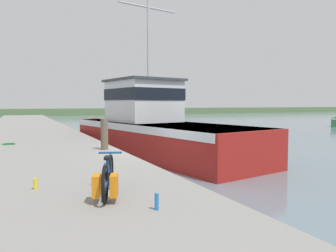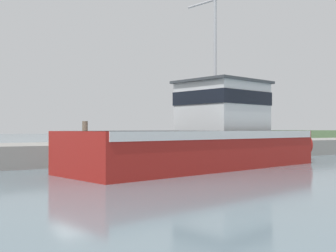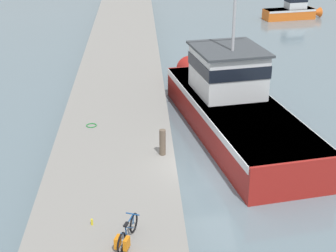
{
  "view_description": "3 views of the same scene",
  "coord_description": "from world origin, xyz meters",
  "px_view_note": "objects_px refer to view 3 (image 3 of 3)",
  "views": [
    {
      "loc": [
        -4.46,
        -10.7,
        2.61
      ],
      "look_at": [
        -0.09,
        -1.18,
        1.9
      ],
      "focal_mm": 35.0,
      "sensor_mm": 36.0,
      "label": 1
    },
    {
      "loc": [
        17.02,
        -6.29,
        1.7
      ],
      "look_at": [
        0.42,
        3.92,
        1.86
      ],
      "focal_mm": 45.0,
      "sensor_mm": 36.0,
      "label": 2
    },
    {
      "loc": [
        -2.55,
        -17.99,
        10.59
      ],
      "look_at": [
        -1.39,
        2.32,
        1.53
      ],
      "focal_mm": 55.0,
      "sensor_mm": 36.0,
      "label": 3
    }
  ],
  "objects_px": {
    "mooring_post": "(163,142)",
    "water_bottle_by_bike": "(92,222)",
    "fishing_boat_main": "(232,103)",
    "bicycle_touring": "(126,235)",
    "boat_blue_far": "(293,10)"
  },
  "relations": [
    {
      "from": "fishing_boat_main",
      "to": "bicycle_touring",
      "type": "distance_m",
      "value": 11.54
    },
    {
      "from": "boat_blue_far",
      "to": "water_bottle_by_bike",
      "type": "xyz_separation_m",
      "value": [
        -16.2,
        -34.19,
        0.23
      ]
    },
    {
      "from": "mooring_post",
      "to": "fishing_boat_main",
      "type": "bearing_deg",
      "value": 51.12
    },
    {
      "from": "boat_blue_far",
      "to": "water_bottle_by_bike",
      "type": "relative_size",
      "value": 27.01
    },
    {
      "from": "mooring_post",
      "to": "water_bottle_by_bike",
      "type": "relative_size",
      "value": 5.07
    },
    {
      "from": "mooring_post",
      "to": "water_bottle_by_bike",
      "type": "distance_m",
      "value": 5.43
    },
    {
      "from": "bicycle_touring",
      "to": "boat_blue_far",
      "type": "bearing_deg",
      "value": 86.64
    },
    {
      "from": "bicycle_touring",
      "to": "mooring_post",
      "type": "bearing_deg",
      "value": 96.56
    },
    {
      "from": "fishing_boat_main",
      "to": "water_bottle_by_bike",
      "type": "relative_size",
      "value": 68.46
    },
    {
      "from": "boat_blue_far",
      "to": "bicycle_touring",
      "type": "bearing_deg",
      "value": -34.5
    },
    {
      "from": "mooring_post",
      "to": "bicycle_touring",
      "type": "bearing_deg",
      "value": -103.24
    },
    {
      "from": "bicycle_touring",
      "to": "fishing_boat_main",
      "type": "bearing_deg",
      "value": 84.01
    },
    {
      "from": "bicycle_touring",
      "to": "water_bottle_by_bike",
      "type": "xyz_separation_m",
      "value": [
        -1.11,
        1.07,
        -0.21
      ]
    },
    {
      "from": "bicycle_touring",
      "to": "water_bottle_by_bike",
      "type": "relative_size",
      "value": 7.42
    },
    {
      "from": "fishing_boat_main",
      "to": "bicycle_touring",
      "type": "relative_size",
      "value": 9.23
    }
  ]
}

